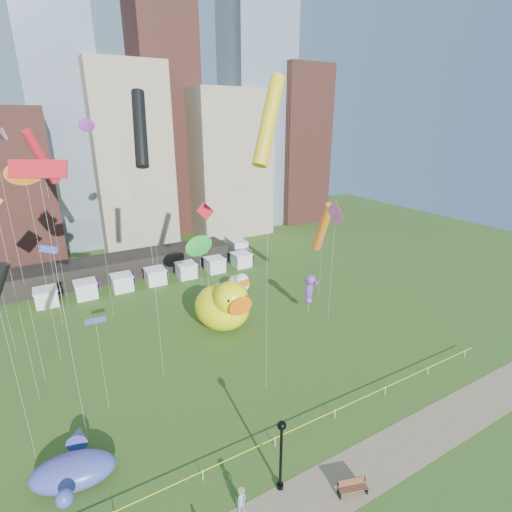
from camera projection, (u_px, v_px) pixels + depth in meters
ground at (275, 446)px, 29.85m from camera, size 160.00×160.00×0.00m
footpath at (315, 498)px, 25.75m from camera, size 70.00×4.00×0.02m
skyline at (116, 134)px, 73.74m from camera, size 101.00×23.00×68.00m
crane_right at (239, 5)px, 81.11m from camera, size 23.00×1.00×76.00m
pavilion at (114, 267)px, 61.81m from camera, size 38.00×6.00×3.20m
vendor_tents at (156, 277)px, 59.41m from camera, size 33.24×2.80×2.40m
caution_tape at (275, 439)px, 29.62m from camera, size 50.00×0.06×0.90m
big_duck at (224, 305)px, 45.88m from camera, size 6.72×8.87×6.73m
small_duck at (239, 283)px, 56.06m from camera, size 3.21×4.30×3.30m
seahorse_green at (226, 295)px, 45.16m from camera, size 1.68×1.97×6.24m
seahorse_purple at (310, 287)px, 49.44m from camera, size 1.59×1.87×5.35m
whale_inflatable at (74, 468)px, 26.60m from camera, size 6.17×7.25×2.49m
park_bench at (352, 486)px, 25.95m from camera, size 2.10×1.23×1.02m
lamppost at (281, 448)px, 25.28m from camera, size 0.61×0.61×5.83m
box_truck at (237, 247)px, 71.59m from camera, size 3.40×7.39×3.05m
woman at (242, 501)px, 24.55m from camera, size 0.69×0.49×1.76m
kite_0 at (42, 157)px, 44.84m from camera, size 3.69×3.23×23.08m
kite_4 at (269, 121)px, 28.31m from camera, size 3.93×2.98×27.15m
kite_5 at (96, 322)px, 31.11m from camera, size 1.63×0.40×8.85m
kite_6 at (323, 227)px, 51.25m from camera, size 1.96×4.35×14.02m
kite_7 at (87, 127)px, 42.02m from camera, size 1.34×0.84×24.10m
kite_8 at (205, 215)px, 41.93m from camera, size 2.11×0.12×15.63m
kite_9 at (335, 215)px, 43.18m from camera, size 0.17×3.11×15.55m
kite_10 at (140, 129)px, 30.03m from camera, size 2.04×3.65×26.24m
kite_11 at (200, 246)px, 46.76m from camera, size 2.60×0.88×10.74m
kite_13 at (49, 250)px, 44.22m from camera, size 1.95×2.20×10.27m
kite_14 at (24, 174)px, 33.76m from camera, size 2.12×0.76×20.56m
kite_15 at (148, 160)px, 50.00m from camera, size 0.26×1.52×21.07m
kite_16 at (38, 171)px, 23.64m from camera, size 3.40×2.36×21.62m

